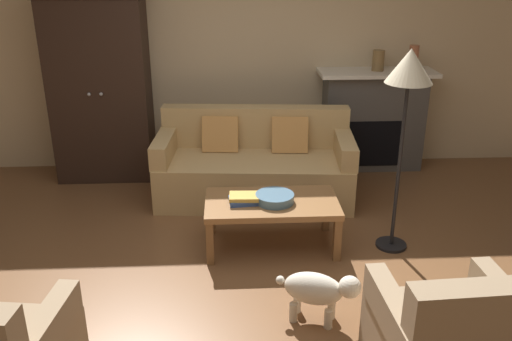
{
  "coord_description": "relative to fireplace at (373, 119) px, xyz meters",
  "views": [
    {
      "loc": [
        -0.07,
        -3.54,
        2.39
      ],
      "look_at": [
        0.17,
        0.91,
        0.55
      ],
      "focal_mm": 38.7,
      "sensor_mm": 36.0,
      "label": 1
    }
  ],
  "objects": [
    {
      "name": "ground_plane",
      "position": [
        -1.55,
        -2.3,
        -0.57
      ],
      "size": [
        9.6,
        9.6,
        0.0
      ],
      "primitive_type": "plane",
      "color": "brown"
    },
    {
      "name": "armoire",
      "position": [
        -2.95,
        -0.08,
        0.41
      ],
      "size": [
        1.06,
        0.57,
        1.96
      ],
      "color": "black",
      "rests_on": "ground"
    },
    {
      "name": "fireplace",
      "position": [
        0.0,
        0.0,
        0.0
      ],
      "size": [
        1.26,
        0.48,
        1.12
      ],
      "color": "#4C4947",
      "rests_on": "ground"
    },
    {
      "name": "fruit_bowl",
      "position": [
        -1.25,
        -1.76,
        -0.11
      ],
      "size": [
        0.32,
        0.32,
        0.07
      ],
      "primitive_type": "cylinder",
      "color": "slate",
      "rests_on": "coffee_table"
    },
    {
      "name": "dog",
      "position": [
        -1.04,
        -2.77,
        -0.32
      ],
      "size": [
        0.55,
        0.33,
        0.39
      ],
      "color": "beige",
      "rests_on": "ground"
    },
    {
      "name": "mantel_vase_bronze",
      "position": [
        -0.0,
        -0.02,
        0.66
      ],
      "size": [
        0.13,
        0.13,
        0.22
      ],
      "primitive_type": "cylinder",
      "color": "olive",
      "rests_on": "fireplace"
    },
    {
      "name": "couch",
      "position": [
        -1.36,
        -0.72,
        -0.25
      ],
      "size": [
        1.98,
        1.0,
        0.86
      ],
      "color": "tan",
      "rests_on": "ground"
    },
    {
      "name": "mantel_vase_terracotta",
      "position": [
        0.38,
        -0.02,
        0.68
      ],
      "size": [
        0.1,
        0.1,
        0.27
      ],
      "primitive_type": "cylinder",
      "color": "#A86042",
      "rests_on": "fireplace"
    },
    {
      "name": "back_wall",
      "position": [
        -1.55,
        0.25,
        0.83
      ],
      "size": [
        7.2,
        0.1,
        2.8
      ],
      "primitive_type": "cube",
      "color": "beige",
      "rests_on": "ground"
    },
    {
      "name": "coffee_table",
      "position": [
        -1.27,
        -1.74,
        -0.2
      ],
      "size": [
        1.1,
        0.6,
        0.42
      ],
      "color": "olive",
      "rests_on": "ground"
    },
    {
      "name": "floor_lamp",
      "position": [
        -0.25,
        -1.8,
        0.88
      ],
      "size": [
        0.36,
        0.36,
        1.67
      ],
      "color": "black",
      "rests_on": "ground"
    },
    {
      "name": "book_stack",
      "position": [
        -1.5,
        -1.76,
        -0.11
      ],
      "size": [
        0.26,
        0.19,
        0.07
      ],
      "color": "#38569E",
      "rests_on": "coffee_table"
    }
  ]
}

